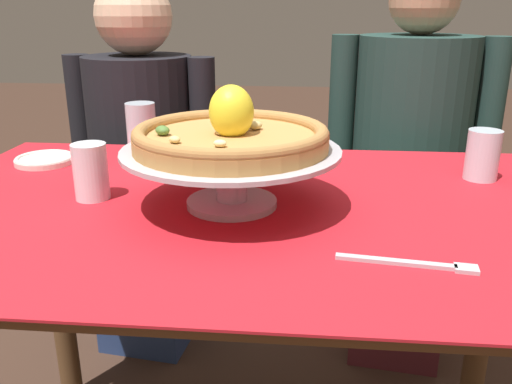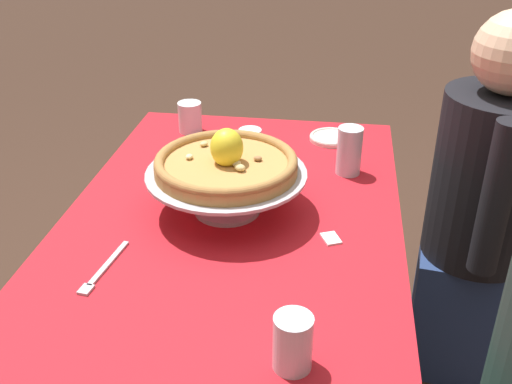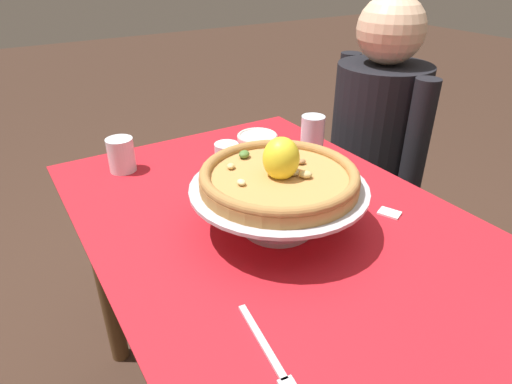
# 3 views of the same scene
# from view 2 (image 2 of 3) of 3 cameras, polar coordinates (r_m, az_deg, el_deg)

# --- Properties ---
(dining_table) EXTENTS (1.30, 0.82, 0.76)m
(dining_table) POSITION_cam_2_polar(r_m,az_deg,el_deg) (1.53, -2.28, -6.21)
(dining_table) COLOR brown
(dining_table) RESTS_ON ground
(pizza_stand) EXTENTS (0.39, 0.39, 0.11)m
(pizza_stand) POSITION_cam_2_polar(r_m,az_deg,el_deg) (1.46, -2.81, 0.92)
(pizza_stand) COLOR #B7B7C1
(pizza_stand) RESTS_ON dining_table
(pizza) EXTENTS (0.34, 0.34, 0.11)m
(pizza) POSITION_cam_2_polar(r_m,az_deg,el_deg) (1.43, -2.84, 2.81)
(pizza) COLOR #BC8447
(pizza) RESTS_ON pizza_stand
(water_glass_back_left) EXTENTS (0.07, 0.07, 0.13)m
(water_glass_back_left) POSITION_cam_2_polar(r_m,az_deg,el_deg) (1.67, 8.80, 3.59)
(water_glass_back_left) COLOR silver
(water_glass_back_left) RESTS_ON dining_table
(water_glass_front_left) EXTENTS (0.07, 0.07, 0.10)m
(water_glass_front_left) POSITION_cam_2_polar(r_m,az_deg,el_deg) (1.94, -6.25, 6.87)
(water_glass_front_left) COLOR white
(water_glass_front_left) RESTS_ON dining_table
(water_glass_back_right) EXTENTS (0.07, 0.07, 0.10)m
(water_glass_back_right) POSITION_cam_2_polar(r_m,az_deg,el_deg) (1.05, 3.49, -14.23)
(water_glass_back_right) COLOR silver
(water_glass_back_right) RESTS_ON dining_table
(water_glass_side_left) EXTENTS (0.06, 0.06, 0.11)m
(water_glass_side_left) POSITION_cam_2_polar(r_m,az_deg,el_deg) (1.70, -0.60, 4.06)
(water_glass_side_left) COLOR white
(water_glass_side_left) RESTS_ON dining_table
(side_plate) EXTENTS (0.13, 0.13, 0.02)m
(side_plate) POSITION_cam_2_polar(r_m,az_deg,el_deg) (1.89, 7.13, 5.15)
(side_plate) COLOR silver
(side_plate) RESTS_ON dining_table
(dinner_fork) EXTENTS (0.20, 0.04, 0.01)m
(dinner_fork) POSITION_cam_2_polar(r_m,az_deg,el_deg) (1.32, -14.31, -7.17)
(dinner_fork) COLOR #B7B7C1
(dinner_fork) RESTS_ON dining_table
(sugar_packet) EXTENTS (0.06, 0.05, 0.00)m
(sugar_packet) POSITION_cam_2_polar(r_m,az_deg,el_deg) (1.39, 7.11, -4.39)
(sugar_packet) COLOR white
(sugar_packet) RESTS_ON dining_table
(diner_left) EXTENTS (0.49, 0.37, 1.20)m
(diner_left) POSITION_cam_2_polar(r_m,az_deg,el_deg) (1.95, 20.56, -2.18)
(diner_left) COLOR navy
(diner_left) RESTS_ON ground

